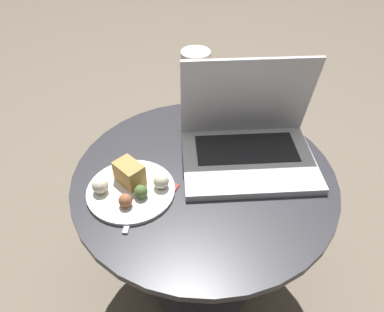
{
  "coord_description": "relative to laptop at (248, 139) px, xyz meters",
  "views": [
    {
      "loc": [
        -0.05,
        -0.68,
        1.15
      ],
      "look_at": [
        -0.03,
        -0.01,
        0.57
      ],
      "focal_mm": 35.0,
      "sensor_mm": 36.0,
      "label": 1
    }
  ],
  "objects": [
    {
      "name": "snack_plate",
      "position": [
        -0.3,
        -0.12,
        -0.04
      ],
      "size": [
        0.21,
        0.21,
        0.06
      ],
      "color": "silver",
      "rests_on": "table"
    },
    {
      "name": "table",
      "position": [
        -0.12,
        -0.07,
        -0.19
      ],
      "size": [
        0.67,
        0.67,
        0.5
      ],
      "color": "#515156",
      "rests_on": "ground_plane"
    },
    {
      "name": "laptop",
      "position": [
        0.0,
        0.0,
        0.0
      ],
      "size": [
        0.35,
        0.27,
        0.26
      ],
      "color": "silver",
      "rests_on": "table"
    },
    {
      "name": "fork",
      "position": [
        -0.28,
        -0.16,
        -0.05
      ],
      "size": [
        0.04,
        0.17,
        0.0
      ],
      "color": "#B2B2B7",
      "rests_on": "table"
    },
    {
      "name": "napkin",
      "position": [
        -0.27,
        -0.12,
        -0.05
      ],
      "size": [
        0.18,
        0.16,
        0.0
      ],
      "color": "#B7332D",
      "rests_on": "table"
    },
    {
      "name": "beer_glass",
      "position": [
        -0.13,
        0.12,
        0.07
      ],
      "size": [
        0.08,
        0.08,
        0.24
      ],
      "color": "brown",
      "rests_on": "table"
    },
    {
      "name": "ground_plane",
      "position": [
        -0.12,
        -0.07,
        -0.55
      ],
      "size": [
        6.0,
        6.0,
        0.0
      ],
      "primitive_type": "plane",
      "color": "#726656"
    }
  ]
}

